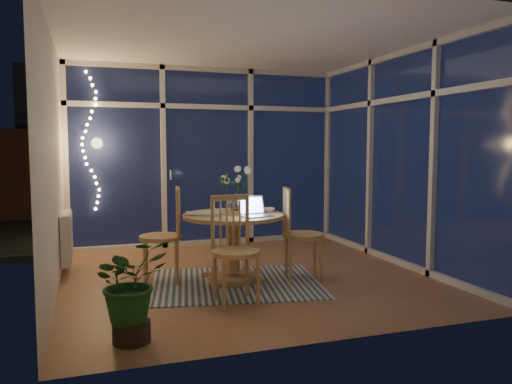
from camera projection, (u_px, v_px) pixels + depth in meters
floor at (248, 276)px, 5.60m from camera, size 4.00×4.00×0.00m
ceiling at (248, 40)px, 5.37m from camera, size 4.00×4.00×0.00m
wall_back at (207, 157)px, 7.38m from camera, size 4.00×0.04×2.60m
wall_front at (332, 167)px, 3.60m from camera, size 4.00×0.04×2.60m
wall_left at (53, 162)px, 4.85m from camera, size 0.04×4.00×2.60m
wall_right at (403, 159)px, 6.12m from camera, size 0.04×4.00×2.60m
window_wall_back at (208, 157)px, 7.34m from camera, size 4.00×0.10×2.60m
window_wall_right at (400, 159)px, 6.11m from camera, size 0.10×4.00×2.60m
radiator at (66, 237)px, 5.80m from camera, size 0.10×0.70×0.58m
fairy_lights at (89, 141)px, 6.72m from camera, size 0.24×0.10×1.85m
garden_patio at (199, 219)px, 10.49m from camera, size 12.00×6.00×0.10m
garden_fence at (171, 173)px, 10.72m from camera, size 11.00×0.08×1.80m
neighbour_roof at (164, 119)px, 13.53m from camera, size 7.00×3.00×2.20m
garden_shrubs at (144, 205)px, 8.52m from camera, size 0.90×0.90×0.90m
rug at (236, 283)px, 5.29m from camera, size 1.99×1.71×0.01m
dining_table at (233, 248)px, 5.35m from camera, size 1.25×1.25×0.73m
chair_left at (161, 235)px, 5.29m from camera, size 0.54×0.54×1.03m
chair_right at (303, 233)px, 5.45m from camera, size 0.57×0.57×1.02m
chair_front at (236, 250)px, 4.58m from camera, size 0.48×0.48×1.01m
laptop at (257, 206)px, 5.13m from camera, size 0.36×0.33×0.23m
flower_vase at (236, 201)px, 5.65m from camera, size 0.24×0.24×0.21m
bowl at (267, 210)px, 5.51m from camera, size 0.18×0.18×0.04m
newspapers at (207, 213)px, 5.30m from camera, size 0.43×0.37×0.02m
phone at (246, 214)px, 5.27m from camera, size 0.11×0.07×0.01m
potted_plant at (131, 292)px, 3.67m from camera, size 0.68×0.64×0.76m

